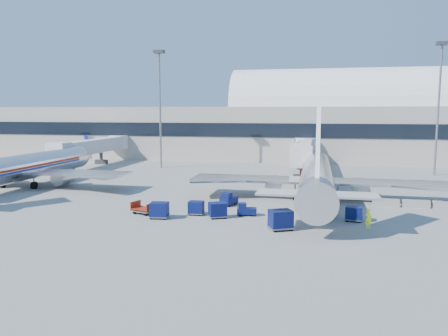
% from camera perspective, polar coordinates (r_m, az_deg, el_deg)
% --- Properties ---
extents(ground, '(260.00, 260.00, 0.00)m').
position_cam_1_polar(ground, '(52.98, 1.00, -4.62)').
color(ground, gray).
rests_on(ground, ground).
extents(terminal, '(170.00, 28.15, 21.00)m').
position_cam_1_polar(terminal, '(109.42, -0.39, 5.59)').
color(terminal, '#B2AA9E').
rests_on(terminal, ground).
extents(airliner_main, '(32.00, 37.26, 12.07)m').
position_cam_1_polar(airliner_main, '(55.96, 12.01, -1.09)').
color(airliner_main, silver).
rests_on(airliner_main, ground).
extents(airliner_mid, '(32.00, 37.26, 12.07)m').
position_cam_1_polar(airliner_mid, '(69.89, -24.91, 0.06)').
color(airliner_mid, silver).
rests_on(airliner_mid, ground).
extents(jetbridge_near, '(4.40, 27.50, 6.25)m').
position_cam_1_polar(jetbridge_near, '(82.01, 10.38, 2.33)').
color(jetbridge_near, silver).
rests_on(jetbridge_near, ground).
extents(jetbridge_mid, '(4.40, 27.50, 6.25)m').
position_cam_1_polar(jetbridge_mid, '(93.17, -16.43, 2.75)').
color(jetbridge_mid, silver).
rests_on(jetbridge_mid, ground).
extents(mast_west, '(2.00, 1.20, 22.60)m').
position_cam_1_polar(mast_west, '(86.28, -8.39, 9.84)').
color(mast_west, slate).
rests_on(mast_west, ground).
extents(mast_east, '(2.00, 1.20, 22.60)m').
position_cam_1_polar(mast_east, '(83.40, 26.33, 9.25)').
color(mast_east, slate).
rests_on(mast_east, ground).
extents(barrier_near, '(3.00, 0.55, 0.90)m').
position_cam_1_polar(barrier_near, '(54.52, 20.39, -4.26)').
color(barrier_near, '#9E9E96').
rests_on(barrier_near, ground).
extents(barrier_mid, '(3.00, 0.55, 0.90)m').
position_cam_1_polar(barrier_mid, '(55.11, 23.79, -4.31)').
color(barrier_mid, '#9E9E96').
rests_on(barrier_mid, ground).
extents(barrier_far, '(3.00, 0.55, 0.90)m').
position_cam_1_polar(barrier_far, '(55.88, 27.11, -4.34)').
color(barrier_far, '#9E9E96').
rests_on(barrier_far, ground).
extents(tug_lead, '(2.20, 1.34, 1.35)m').
position_cam_1_polar(tug_lead, '(46.79, 2.89, -5.48)').
color(tug_lead, '#091145').
rests_on(tug_lead, ground).
extents(tug_right, '(2.37, 2.26, 1.43)m').
position_cam_1_polar(tug_right, '(47.52, 13.01, -5.42)').
color(tug_right, '#091145').
rests_on(tug_right, ground).
extents(tug_left, '(1.95, 2.68, 1.57)m').
position_cam_1_polar(tug_left, '(51.66, 0.58, -4.11)').
color(tug_left, '#091145').
rests_on(tug_left, ground).
extents(cart_train_a, '(2.28, 2.09, 1.62)m').
position_cam_1_polar(cart_train_a, '(45.65, -0.84, -5.47)').
color(cart_train_a, '#091145').
rests_on(cart_train_a, ground).
extents(cart_train_b, '(1.70, 1.31, 1.47)m').
position_cam_1_polar(cart_train_b, '(47.10, -3.65, -5.19)').
color(cart_train_b, '#091145').
rests_on(cart_train_b, ground).
extents(cart_train_c, '(2.03, 1.62, 1.68)m').
position_cam_1_polar(cart_train_c, '(45.94, -8.44, -5.44)').
color(cart_train_c, '#091145').
rests_on(cart_train_c, ground).
extents(cart_solo_near, '(2.65, 2.42, 1.89)m').
position_cam_1_polar(cart_solo_near, '(41.46, 7.40, -6.67)').
color(cart_solo_near, '#091145').
rests_on(cart_solo_near, ground).
extents(cart_solo_far, '(1.90, 1.56, 1.50)m').
position_cam_1_polar(cart_solo_far, '(46.26, 16.61, -5.70)').
color(cart_solo_far, '#091145').
rests_on(cart_solo_far, ground).
extents(cart_open_red, '(2.79, 2.36, 0.64)m').
position_cam_1_polar(cart_open_red, '(48.28, -10.43, -5.38)').
color(cart_open_red, slate).
rests_on(cart_open_red, ground).
extents(ramp_worker, '(0.79, 0.82, 1.89)m').
position_cam_1_polar(ramp_worker, '(43.95, 18.36, -6.27)').
color(ramp_worker, '#C6F519').
rests_on(ramp_worker, ground).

